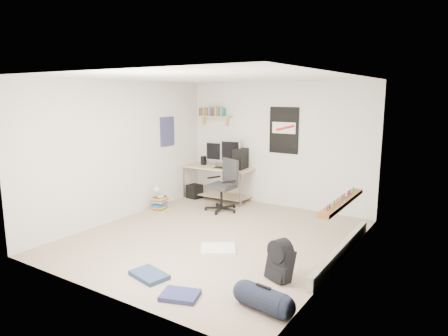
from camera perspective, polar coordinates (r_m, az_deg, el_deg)
The scene contains 26 objects.
floor at distance 6.51m, azimuth -1.32°, elevation -9.80°, with size 4.00×4.50×0.01m, color gray.
ceiling at distance 6.11m, azimuth -1.42°, elevation 12.84°, with size 4.00×4.50×0.01m, color white.
back_wall at distance 8.14m, azimuth 7.59°, elevation 3.31°, with size 4.00×0.01×2.50m, color silver.
left_wall at distance 7.49m, azimuth -14.18°, elevation 2.47°, with size 0.01×4.50×2.50m, color silver.
right_wall at distance 5.35m, azimuth 16.72°, elevation -0.77°, with size 0.01×4.50×2.50m, color silver.
desk at distance 8.68m, azimuth -0.84°, elevation -2.08°, with size 1.58×0.69×0.72m, color tan.
monitor_left at distance 8.63m, azimuth -1.41°, elevation 1.61°, with size 0.36×0.09×0.40m, color #9B9A9F.
monitor_right at distance 8.40m, azimuth 1.00°, elevation 1.59°, with size 0.42×0.11×0.47m, color #B2B1B7.
pc_tower at distance 8.28m, azimuth 2.38°, elevation 1.31°, with size 0.19×0.41×0.42m, color black.
keyboard at distance 8.36m, azimuth 0.03°, elevation 0.00°, with size 0.42×0.15×0.02m, color black.
speaker_left at distance 8.78m, azimuth -2.91°, elevation 1.07°, with size 0.10×0.10×0.20m, color black.
speaker_right at distance 8.38m, azimuth 0.43°, elevation 0.51°, with size 0.08×0.08×0.16m, color black.
office_chair at distance 7.78m, azimuth -0.39°, elevation -2.62°, with size 0.67×0.67×1.02m, color #262729.
wall_shelf at distance 8.71m, azimuth -1.38°, elevation 7.36°, with size 0.80×0.22×0.24m, color tan.
poster_back_wall at distance 8.02m, azimuth 8.54°, elevation 5.34°, with size 0.62×0.03×0.92m, color black.
poster_left_wall at distance 8.31m, azimuth -8.10°, elevation 5.18°, with size 0.02×0.42×0.60m, color navy.
window at distance 5.61m, azimuth 17.15°, elevation 1.79°, with size 0.10×1.50×1.26m, color brown.
baseboard_heater at distance 5.96m, azimuth 16.48°, elevation -11.24°, with size 0.08×2.50×0.18m, color #B7B2A8.
backpack at distance 5.08m, azimuth 8.01°, elevation -13.44°, with size 0.31×0.24×0.41m, color black.
duffel_bag at distance 4.44m, azimuth 5.63°, elevation -18.00°, with size 0.26×0.26×0.51m, color black.
tshirt at distance 5.97m, azimuth -0.85°, elevation -11.48°, with size 0.50×0.42×0.04m, color silver.
jeans_a at distance 5.25m, azimuth -10.64°, elevation -14.77°, with size 0.49×0.31×0.05m, color navy.
jeans_b at distance 4.74m, azimuth -6.30°, elevation -17.62°, with size 0.42×0.31×0.05m, color navy.
book_stack at distance 8.01m, azimuth -9.04°, elevation -4.88°, with size 0.47×0.38×0.32m, color brown.
desk_lamp at distance 7.92m, azimuth -9.08°, elevation -3.33°, with size 0.12×0.20×0.20m, color white.
subwoofer at distance 8.84m, azimuth -4.23°, elevation -3.38°, with size 0.28×0.28×0.31m, color black.
Camera 1 is at (3.43, -5.06, 2.25)m, focal length 32.00 mm.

